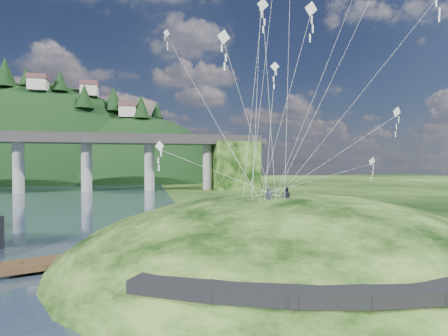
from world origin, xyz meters
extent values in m
plane|color=black|center=(0.00, 0.00, 0.00)|extent=(320.00, 320.00, 0.00)
ellipsoid|color=black|center=(8.00, 2.00, -1.50)|extent=(36.00, 32.00, 13.00)
cube|color=black|center=(-1.50, -8.00, 2.03)|extent=(4.32, 3.62, 0.71)
cube|color=black|center=(1.50, -9.65, 2.09)|extent=(4.10, 2.97, 0.61)
cube|color=black|center=(4.50, -10.65, 2.08)|extent=(3.85, 2.37, 0.62)
cube|color=black|center=(7.50, -11.10, 2.04)|extent=(3.62, 1.83, 0.66)
cylinder|color=gray|center=(-32.00, 70.00, 6.50)|extent=(2.60, 2.60, 13.00)
cylinder|color=gray|center=(-16.50, 70.00, 6.50)|extent=(2.60, 2.60, 13.00)
cylinder|color=gray|center=(-1.00, 70.00, 6.50)|extent=(2.60, 2.60, 13.00)
cylinder|color=gray|center=(14.50, 70.00, 6.50)|extent=(2.60, 2.60, 13.00)
cube|color=black|center=(22.00, 70.00, 6.50)|extent=(12.00, 11.00, 13.00)
ellipsoid|color=black|center=(-40.00, 126.00, -6.00)|extent=(96.00, 68.00, 88.00)
ellipsoid|color=black|center=(-5.00, 118.00, -10.00)|extent=(76.00, 56.00, 72.00)
cone|color=black|center=(-49.87, 114.63, 39.23)|extent=(8.01, 8.01, 10.54)
cone|color=black|center=(-42.87, 114.06, 37.88)|extent=(4.97, 4.97, 6.54)
cone|color=black|center=(-31.40, 112.04, 36.68)|extent=(5.83, 5.83, 7.67)
cone|color=black|center=(-22.45, 107.08, 30.58)|extent=(6.47, 6.47, 8.51)
cone|color=black|center=(-13.22, 113.99, 31.23)|extent=(7.13, 7.13, 9.38)
cone|color=black|center=(-3.12, 109.03, 27.87)|extent=(6.56, 6.56, 8.63)
cone|color=black|center=(2.77, 114.63, 27.68)|extent=(4.88, 4.88, 6.42)
cube|color=beige|center=(-38.00, 110.00, 34.28)|extent=(6.00, 5.00, 4.00)
cube|color=brown|center=(-38.00, 110.00, 36.98)|extent=(6.40, 5.40, 1.60)
cube|color=beige|center=(-22.00, 116.00, 34.18)|extent=(6.00, 5.00, 4.00)
cube|color=brown|center=(-22.00, 116.00, 36.88)|extent=(6.40, 5.40, 1.60)
cube|color=beige|center=(-8.00, 110.00, 25.88)|extent=(6.00, 5.00, 4.00)
cube|color=brown|center=(-8.00, 110.00, 28.58)|extent=(6.40, 5.40, 1.60)
cube|color=#3B2818|center=(-4.39, 4.32, 0.51)|extent=(15.95, 6.96, 0.40)
cylinder|color=#3B2818|center=(-10.92, 2.37, 0.23)|extent=(0.34, 0.34, 1.14)
cylinder|color=#3B2818|center=(-7.65, 3.34, 0.23)|extent=(0.34, 0.34, 1.14)
cylinder|color=#3B2818|center=(-4.39, 4.32, 0.23)|extent=(0.34, 0.34, 1.14)
cylinder|color=#3B2818|center=(-1.13, 5.30, 0.23)|extent=(0.34, 0.34, 1.14)
cylinder|color=#3B2818|center=(2.14, 6.28, 0.23)|extent=(0.34, 0.34, 1.14)
imported|color=#252531|center=(5.75, -0.27, 5.73)|extent=(0.71, 0.58, 1.68)
imported|color=#252531|center=(7.20, 0.02, 5.76)|extent=(0.94, 0.82, 1.62)
cube|color=white|center=(17.46, 4.35, 7.58)|extent=(0.75, 0.27, 0.73)
cube|color=white|center=(17.46, 4.35, 7.04)|extent=(0.09, 0.07, 0.44)
cube|color=white|center=(17.46, 4.35, 6.50)|extent=(0.09, 0.07, 0.44)
cube|color=white|center=(17.46, 4.35, 5.96)|extent=(0.09, 0.07, 0.44)
cube|color=white|center=(-1.51, 5.83, 8.84)|extent=(0.69, 0.57, 0.85)
cube|color=white|center=(-1.51, 5.83, 8.23)|extent=(0.11, 0.07, 0.50)
cube|color=white|center=(-1.51, 5.83, 7.63)|extent=(0.11, 0.07, 0.50)
cube|color=white|center=(-1.51, 5.83, 7.02)|extent=(0.11, 0.07, 0.50)
cube|color=white|center=(1.30, -5.36, 14.15)|extent=(0.74, 0.20, 0.73)
cube|color=white|center=(1.30, -5.36, 13.63)|extent=(0.09, 0.06, 0.43)
cube|color=white|center=(1.30, -5.36, 13.10)|extent=(0.09, 0.06, 0.43)
cube|color=white|center=(1.30, -5.36, 12.58)|extent=(0.09, 0.06, 0.43)
cube|color=white|center=(-0.49, 11.92, 20.38)|extent=(0.67, 0.30, 0.70)
cube|color=white|center=(-0.49, 11.92, 19.88)|extent=(0.08, 0.07, 0.41)
cube|color=white|center=(-0.49, 11.92, 19.37)|extent=(0.08, 0.07, 0.41)
cube|color=white|center=(-0.49, 11.92, 18.87)|extent=(0.08, 0.07, 0.41)
cube|color=white|center=(8.03, 4.39, 15.60)|extent=(0.76, 0.20, 0.77)
cube|color=white|center=(8.03, 4.39, 15.06)|extent=(0.10, 0.03, 0.45)
cube|color=white|center=(8.03, 4.39, 14.51)|extent=(0.10, 0.03, 0.45)
cube|color=white|center=(8.03, 4.39, 13.97)|extent=(0.10, 0.03, 0.45)
cube|color=white|center=(4.98, -1.16, 18.07)|extent=(0.81, 0.30, 0.78)
cube|color=white|center=(4.98, -1.16, 17.50)|extent=(0.11, 0.05, 0.47)
cube|color=white|center=(4.98, -1.16, 16.93)|extent=(0.11, 0.05, 0.47)
cube|color=white|center=(4.98, -1.16, 16.35)|extent=(0.11, 0.05, 0.47)
cube|color=white|center=(9.41, 11.81, 24.66)|extent=(0.09, 0.02, 0.40)
cube|color=white|center=(9.41, 11.81, 24.17)|extent=(0.09, 0.02, 0.40)
cube|color=white|center=(9.41, 11.81, 23.68)|extent=(0.09, 0.02, 0.40)
cube|color=white|center=(7.29, -3.51, 17.02)|extent=(0.88, 0.24, 0.86)
cube|color=white|center=(7.29, -3.51, 16.40)|extent=(0.11, 0.06, 0.51)
cube|color=white|center=(7.29, -3.51, 15.78)|extent=(0.11, 0.06, 0.51)
cube|color=white|center=(7.29, -3.51, 15.16)|extent=(0.11, 0.06, 0.51)
cube|color=white|center=(15.29, -4.99, 17.62)|extent=(0.10, 0.04, 0.45)
cube|color=white|center=(15.29, -4.99, 17.08)|extent=(0.10, 0.04, 0.45)
cube|color=white|center=(15.29, -4.99, 16.53)|extent=(0.10, 0.04, 0.45)
cube|color=white|center=(17.16, 0.86, 11.57)|extent=(0.83, 0.25, 0.83)
cube|color=white|center=(17.16, 0.86, 10.97)|extent=(0.11, 0.07, 0.49)
cube|color=white|center=(17.16, 0.86, 10.38)|extent=(0.11, 0.07, 0.49)
cube|color=white|center=(17.16, 0.86, 9.78)|extent=(0.11, 0.07, 0.49)
camera|label=1|loc=(-2.95, -23.46, 7.53)|focal=28.00mm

